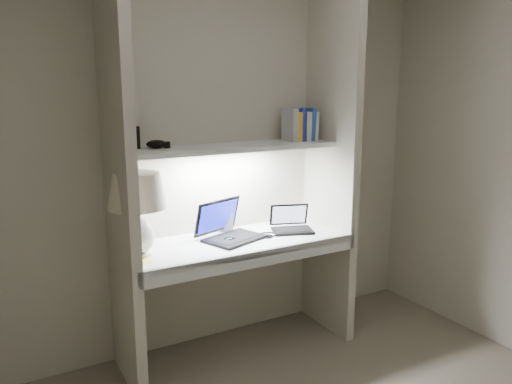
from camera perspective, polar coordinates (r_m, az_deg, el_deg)
back_wall at (r=3.34m, az=-4.34°, el=3.70°), size 3.20×0.01×2.50m
alcove_panel_left at (r=2.85m, az=-15.38°, el=1.87°), size 0.06×0.55×2.50m
alcove_panel_right at (r=3.49m, az=8.58°, el=3.94°), size 0.06×0.55×2.50m
desk at (r=3.21m, az=-2.11°, el=-5.77°), size 1.40×0.55×0.04m
desk_apron at (r=3.00m, az=0.19°, el=-7.63°), size 1.46×0.03×0.10m
shelf at (r=3.17m, az=-2.98°, el=5.09°), size 1.40×0.36×0.03m
strip_light at (r=3.17m, az=-2.98°, el=4.70°), size 0.60×0.04×0.02m
table_lamp at (r=2.88m, az=-13.38°, el=-0.98°), size 0.33×0.33×0.49m
laptop_main at (r=3.22m, az=-3.21°, el=-4.36°), size 0.45×0.42×0.24m
laptop_netbook at (r=3.40m, az=4.04°, el=-3.75°), size 0.32×0.30×0.17m
speaker at (r=3.39m, az=-3.64°, el=-3.27°), size 0.11×0.09×0.14m
mouse at (r=3.16m, az=-3.04°, el=-5.43°), size 0.09×0.05×0.03m
cable_coil at (r=3.29m, az=1.43°, el=-4.86°), size 0.14×0.14×0.01m
sticky_note at (r=2.88m, az=-12.57°, el=-7.70°), size 0.08×0.08×0.00m
book_row at (r=3.44m, az=5.05°, el=7.60°), size 0.21×0.15×0.22m
shelf_box at (r=3.06m, az=-13.95°, el=6.04°), size 0.08×0.06×0.13m
shelf_gadget at (r=3.03m, az=-11.30°, el=5.38°), size 0.14×0.12×0.05m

